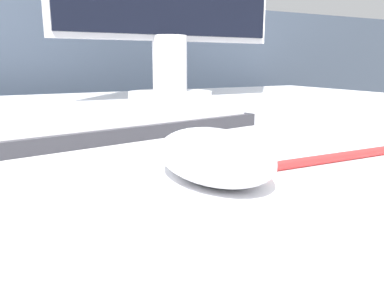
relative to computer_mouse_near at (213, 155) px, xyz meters
name	(u,v)px	position (x,y,z in m)	size (l,w,h in m)	color
partition_panel	(45,169)	(-0.03, 1.00, -0.27)	(5.00, 0.03, 1.05)	#333D4C
computer_mouse_near	(213,155)	(0.00, 0.00, 0.00)	(0.07, 0.11, 0.04)	white
keyboard	(95,125)	(-0.04, 0.22, -0.01)	(0.42, 0.20, 0.02)	#28282D
pen	(340,157)	(0.13, 0.00, -0.01)	(0.15, 0.01, 0.01)	red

